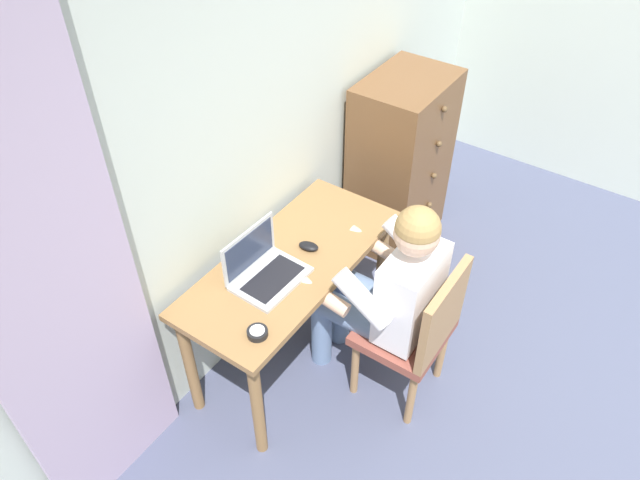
% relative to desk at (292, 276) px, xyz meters
% --- Properties ---
extents(wall_back, '(4.80, 0.05, 2.50)m').
position_rel_desk_xyz_m(wall_back, '(0.36, 0.34, 0.64)').
color(wall_back, silver).
rests_on(wall_back, ground_plane).
extents(curtain_panel, '(0.64, 0.03, 2.28)m').
position_rel_desk_xyz_m(curtain_panel, '(-0.98, 0.27, 0.54)').
color(curtain_panel, '#B29EBC').
rests_on(curtain_panel, ground_plane).
extents(desk, '(1.23, 0.53, 0.72)m').
position_rel_desk_xyz_m(desk, '(0.00, 0.00, 0.00)').
color(desk, olive).
rests_on(desk, ground_plane).
extents(dresser, '(0.62, 0.47, 1.14)m').
position_rel_desk_xyz_m(dresser, '(1.21, 0.06, -0.04)').
color(dresser, brown).
rests_on(dresser, ground_plane).
extents(chair, '(0.42, 0.40, 0.87)m').
position_rel_desk_xyz_m(chair, '(0.15, -0.63, -0.12)').
color(chair, brown).
rests_on(chair, ground_plane).
extents(person_seated, '(0.53, 0.59, 1.19)m').
position_rel_desk_xyz_m(person_seated, '(0.15, -0.45, 0.06)').
color(person_seated, '#6B84AD').
rests_on(person_seated, ground_plane).
extents(laptop, '(0.35, 0.26, 0.24)m').
position_rel_desk_xyz_m(laptop, '(-0.16, 0.03, 0.17)').
color(laptop, '#B7BABF').
rests_on(laptop, desk).
extents(computer_mouse, '(0.08, 0.11, 0.03)m').
position_rel_desk_xyz_m(computer_mouse, '(0.11, -0.03, 0.13)').
color(computer_mouse, black).
rests_on(computer_mouse, desk).
extents(desk_clock, '(0.09, 0.09, 0.03)m').
position_rel_desk_xyz_m(desk_clock, '(-0.45, -0.16, 0.13)').
color(desk_clock, black).
rests_on(desk_clock, desk).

